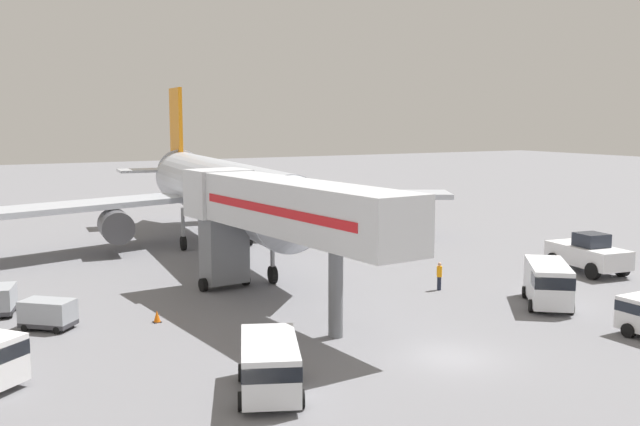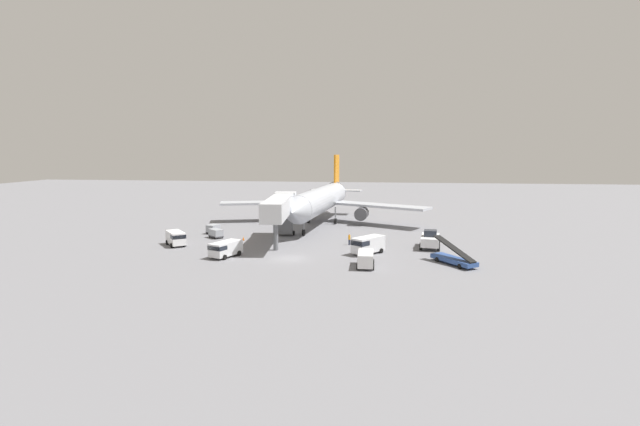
# 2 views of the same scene
# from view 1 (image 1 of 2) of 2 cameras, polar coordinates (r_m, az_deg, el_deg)

# --- Properties ---
(ground_plane) EXTENTS (300.00, 300.00, 0.00)m
(ground_plane) POSITION_cam_1_polar(r_m,az_deg,el_deg) (32.18, 10.27, -11.25)
(ground_plane) COLOR slate
(airplane_at_gate) EXTENTS (41.57, 39.57, 13.20)m
(airplane_at_gate) POSITION_cam_1_polar(r_m,az_deg,el_deg) (57.08, -8.14, 1.81)
(airplane_at_gate) COLOR #B7BCC6
(airplane_at_gate) RESTS_ON ground
(jet_bridge) EXTENTS (4.89, 19.07, 7.23)m
(jet_bridge) POSITION_cam_1_polar(r_m,az_deg,el_deg) (38.02, -3.54, 0.15)
(jet_bridge) COLOR silver
(jet_bridge) RESTS_ON ground
(pushback_tug) EXTENTS (3.41, 6.02, 2.71)m
(pushback_tug) POSITION_cam_1_polar(r_m,az_deg,el_deg) (51.46, 20.49, -3.07)
(pushback_tug) COLOR white
(pushback_tug) RESTS_ON ground
(service_van_near_center) EXTENTS (4.72, 5.22, 2.37)m
(service_van_near_center) POSITION_cam_1_polar(r_m,az_deg,el_deg) (41.58, 17.65, -5.26)
(service_van_near_center) COLOR white
(service_van_near_center) RESTS_ON ground
(service_van_mid_right) EXTENTS (3.73, 5.12, 2.05)m
(service_van_mid_right) POSITION_cam_1_polar(r_m,az_deg,el_deg) (27.39, -4.02, -11.94)
(service_van_mid_right) COLOR silver
(service_van_mid_right) RESTS_ON ground
(baggage_cart_outer_left) EXTENTS (2.81, 2.72, 1.45)m
(baggage_cart_outer_left) POSITION_cam_1_polar(r_m,az_deg,el_deg) (38.01, -20.77, -7.42)
(baggage_cart_outer_left) COLOR #38383D
(baggage_cart_outer_left) RESTS_ON ground
(ground_crew_worker_foreground) EXTENTS (0.40, 0.40, 1.71)m
(ground_crew_worker_foreground) POSITION_cam_1_polar(r_m,az_deg,el_deg) (43.99, 9.45, -4.90)
(ground_crew_worker_foreground) COLOR #1E2333
(ground_crew_worker_foreground) RESTS_ON ground
(safety_cone_alpha) EXTENTS (0.41, 0.41, 0.63)m
(safety_cone_alpha) POSITION_cam_1_polar(r_m,az_deg,el_deg) (37.76, -12.80, -8.00)
(safety_cone_alpha) COLOR black
(safety_cone_alpha) RESTS_ON ground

